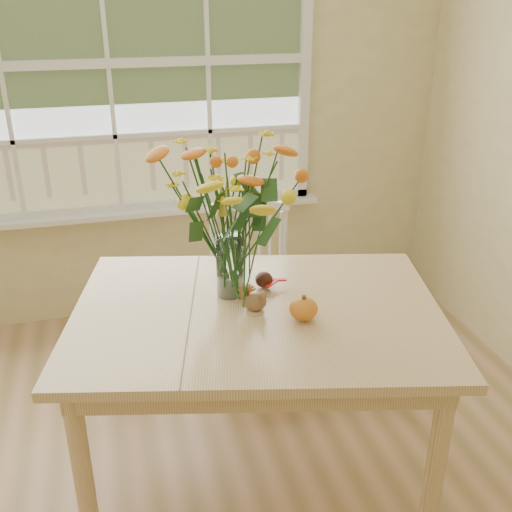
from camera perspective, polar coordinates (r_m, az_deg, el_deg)
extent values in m
cube|color=#D4C788|center=(3.57, -13.62, 14.28)|extent=(4.00, 0.02, 2.70)
cube|color=silver|center=(3.53, -13.94, 17.43)|extent=(2.20, 0.00, 1.60)
cube|color=white|center=(3.67, -12.58, 3.92)|extent=(2.42, 0.12, 0.03)
cube|color=tan|center=(2.37, 0.12, -5.49)|extent=(1.64, 1.33, 0.04)
cube|color=tan|center=(2.41, 0.12, -6.93)|extent=(1.49, 1.18, 0.10)
cylinder|color=tan|center=(2.33, -16.20, -19.06)|extent=(0.07, 0.07, 0.73)
cylinder|color=tan|center=(2.99, -12.44, -7.91)|extent=(0.07, 0.07, 0.73)
cylinder|color=tan|center=(2.36, 16.79, -18.42)|extent=(0.07, 0.07, 0.73)
cylinder|color=tan|center=(3.01, 12.07, -7.57)|extent=(0.07, 0.07, 0.73)
cube|color=white|center=(3.13, -0.47, -4.44)|extent=(0.48, 0.46, 0.05)
cube|color=white|center=(3.17, -0.70, 0.74)|extent=(0.42, 0.11, 0.48)
cylinder|color=white|center=(3.11, -3.26, -9.53)|extent=(0.03, 0.03, 0.41)
cylinder|color=white|center=(3.36, -3.42, -6.65)|extent=(0.03, 0.03, 0.41)
cylinder|color=white|center=(3.13, 2.75, -9.26)|extent=(0.03, 0.03, 0.41)
cylinder|color=white|center=(3.38, 2.10, -6.42)|extent=(0.03, 0.03, 0.41)
cylinder|color=white|center=(2.42, -2.50, -0.96)|extent=(0.11, 0.11, 0.25)
ellipsoid|color=orange|center=(2.28, 4.54, -5.13)|extent=(0.11, 0.11, 0.09)
cylinder|color=#CCB78C|center=(2.33, -0.10, -5.27)|extent=(0.07, 0.07, 0.01)
ellipsoid|color=brown|center=(2.32, -0.10, -4.41)|extent=(0.10, 0.08, 0.07)
ellipsoid|color=#38160F|center=(2.51, 0.75, -2.34)|extent=(0.07, 0.07, 0.07)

